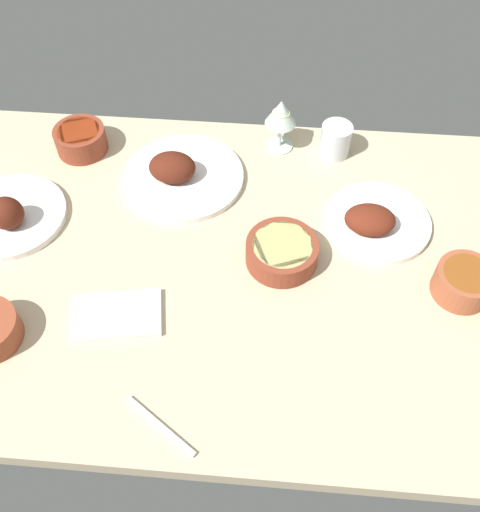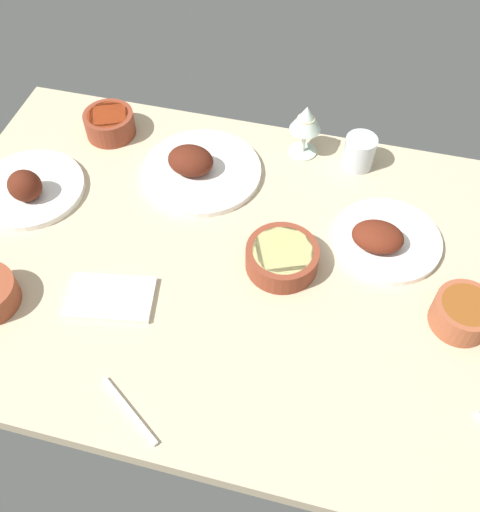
{
  "view_description": "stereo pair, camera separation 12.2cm",
  "coord_description": "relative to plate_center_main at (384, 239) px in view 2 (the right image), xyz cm",
  "views": [
    {
      "loc": [
        6.17,
        -73.5,
        103.14
      ],
      "look_at": [
        0.0,
        0.0,
        6.0
      ],
      "focal_mm": 40.41,
      "sensor_mm": 36.0,
      "label": 1
    },
    {
      "loc": [
        18.18,
        -71.48,
        103.14
      ],
      "look_at": [
        0.0,
        0.0,
        6.0
      ],
      "focal_mm": 40.41,
      "sensor_mm": 36.0,
      "label": 2
    }
  ],
  "objects": [
    {
      "name": "bowl_sauce",
      "position": [
        -71.43,
        19.69,
        1.35
      ],
      "size": [
        12.57,
        12.57,
        6.15
      ],
      "color": "brown",
      "rests_on": "dining_table"
    },
    {
      "name": "folded_napkin",
      "position": [
        -52.38,
        -28.07,
        -1.38
      ],
      "size": [
        19.14,
        13.63,
        1.2
      ],
      "primitive_type": "cube",
      "rotation": [
        0.0,
        0.0,
        0.18
      ],
      "color": "white",
      "rests_on": "dining_table"
    },
    {
      "name": "bowl_soup",
      "position": [
        16.64,
        -16.04,
        1.48
      ],
      "size": [
        12.0,
        12.0,
        6.4
      ],
      "color": "#A35133",
      "rests_on": "dining_table"
    },
    {
      "name": "plate_far_side",
      "position": [
        -81.76,
        -5.1,
        0.03
      ],
      "size": [
        25.29,
        25.29,
        8.7
      ],
      "color": "white",
      "rests_on": "dining_table"
    },
    {
      "name": "wine_glass",
      "position": [
        -22.41,
        24.83,
        7.95
      ],
      "size": [
        7.6,
        7.6,
        14.0
      ],
      "color": "silver",
      "rests_on": "dining_table"
    },
    {
      "name": "spoon_loose",
      "position": [
        -40.04,
        -49.68,
        -1.58
      ],
      "size": [
        13.92,
        9.96,
        0.8
      ],
      "primitive_type": "cube",
      "rotation": [
        0.0,
        0.0,
        5.68
      ],
      "color": "silver",
      "rests_on": "dining_table"
    },
    {
      "name": "water_tumbler",
      "position": [
        -8.62,
        23.73,
        2.11
      ],
      "size": [
        7.57,
        7.57,
        8.18
      ],
      "primitive_type": "cylinder",
      "color": "silver",
      "rests_on": "dining_table"
    },
    {
      "name": "plate_center_main",
      "position": [
        0.0,
        0.0,
        0.0
      ],
      "size": [
        23.59,
        23.59,
        6.74
      ],
      "color": "white",
      "rests_on": "dining_table"
    },
    {
      "name": "bowl_potatoes",
      "position": [
        -20.34,
        -11.04,
        0.95
      ],
      "size": [
        15.38,
        15.38,
        5.36
      ],
      "color": "brown",
      "rests_on": "dining_table"
    },
    {
      "name": "dining_table",
      "position": [
        -29.12,
        -12.27,
        -3.98
      ],
      "size": [
        140.0,
        90.0,
        4.0
      ],
      "primitive_type": "cube",
      "color": "#C6B28E",
      "rests_on": "ground"
    },
    {
      "name": "plate_near_viewer",
      "position": [
        -45.36,
        10.93,
        0.07
      ],
      "size": [
        28.74,
        28.74,
        8.02
      ],
      "color": "white",
      "rests_on": "dining_table"
    }
  ]
}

